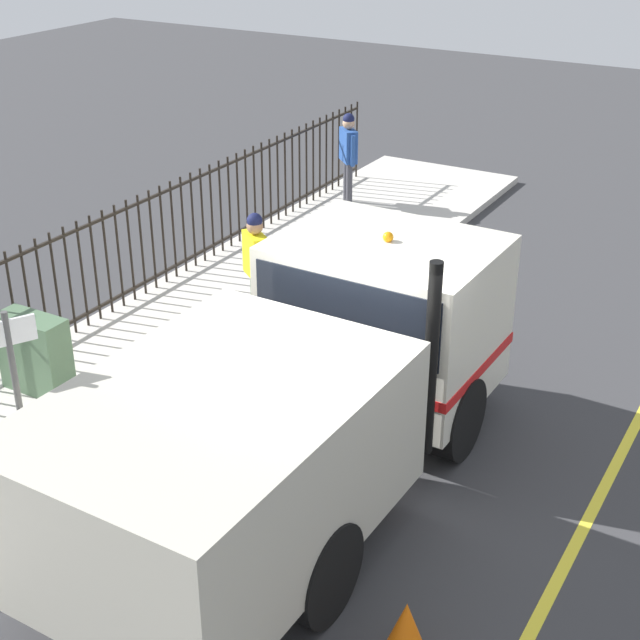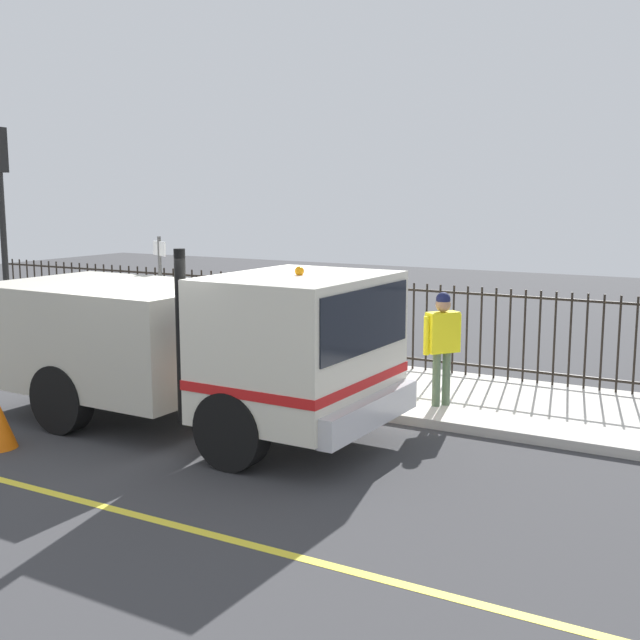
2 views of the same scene
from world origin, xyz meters
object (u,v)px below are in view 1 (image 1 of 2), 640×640
at_px(work_truck, 311,380).
at_px(traffic_cone, 405,637).
at_px(utility_cabinet, 35,354).
at_px(street_sign, 19,404).
at_px(worker_standing, 256,259).
at_px(pedestrian_distant, 348,149).

height_order(work_truck, traffic_cone, work_truck).
relative_size(utility_cabinet, street_sign, 0.41).
xyz_separation_m(worker_standing, pedestrian_distant, (1.49, -5.35, 0.01)).
height_order(work_truck, worker_standing, work_truck).
height_order(work_truck, pedestrian_distant, work_truck).
bearing_deg(worker_standing, traffic_cone, -8.66).
bearing_deg(utility_cabinet, street_sign, 135.44).
bearing_deg(pedestrian_distant, traffic_cone, -14.95).
xyz_separation_m(utility_cabinet, street_sign, (-2.08, 2.05, 1.01)).
xyz_separation_m(traffic_cone, street_sign, (3.70, 0.39, 1.28)).
bearing_deg(utility_cabinet, traffic_cone, 163.96).
height_order(work_truck, utility_cabinet, work_truck).
height_order(pedestrian_distant, utility_cabinet, pedestrian_distant).
height_order(worker_standing, traffic_cone, worker_standing).
bearing_deg(street_sign, worker_standing, -82.09).
bearing_deg(traffic_cone, street_sign, 5.97).
xyz_separation_m(work_truck, street_sign, (1.75, 2.19, 0.34)).
bearing_deg(traffic_cone, pedestrian_distant, -59.04).
bearing_deg(utility_cabinet, pedestrian_distant, -89.45).
relative_size(worker_standing, pedestrian_distant, 0.99).
bearing_deg(traffic_cone, work_truck, -42.70).
bearing_deg(work_truck, pedestrian_distant, 117.13).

